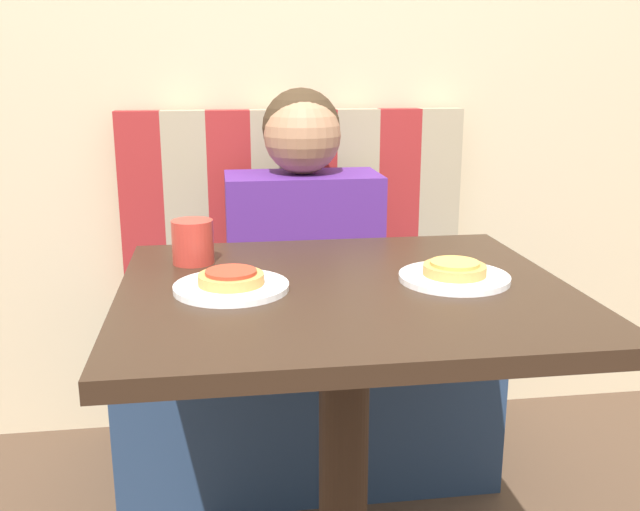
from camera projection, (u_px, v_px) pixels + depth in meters
name	position (u px, v px, depth m)	size (l,w,h in m)	color
wall_back	(289.00, 18.00, 2.14)	(7.00, 0.05, 2.60)	#C6B28E
booth_seat	(304.00, 392.00, 2.12)	(1.04, 0.52, 0.44)	navy
booth_backrest	(294.00, 207.00, 2.20)	(1.04, 0.06, 0.59)	maroon
dining_table	(345.00, 340.00, 1.37)	(0.84, 0.74, 0.76)	black
person	(303.00, 214.00, 1.98)	(0.42, 0.25, 0.66)	#4C237A
plate_left	(231.00, 288.00, 1.31)	(0.21, 0.21, 0.01)	white
plate_right	(455.00, 278.00, 1.37)	(0.21, 0.21, 0.01)	white
pizza_left	(231.00, 278.00, 1.31)	(0.12, 0.12, 0.03)	#C68E47
pizza_right	(455.00, 269.00, 1.37)	(0.12, 0.12, 0.03)	#C68E47
drinking_cup	(193.00, 242.00, 1.49)	(0.09, 0.09, 0.09)	#B23328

